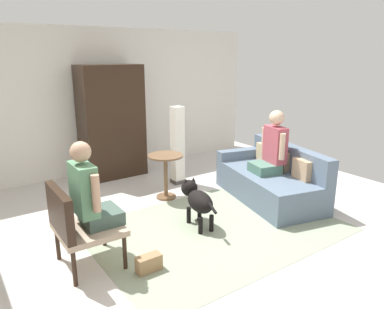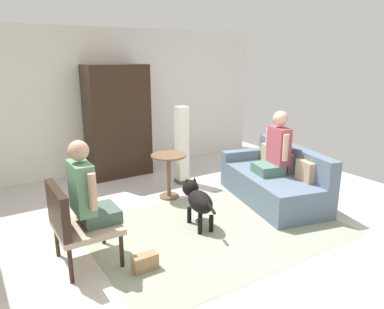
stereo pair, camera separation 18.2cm
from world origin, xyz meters
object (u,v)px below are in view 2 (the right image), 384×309
at_px(round_end_table, 169,169).
at_px(dog, 198,199).
at_px(person_on_armchair, 87,191).
at_px(handbag, 145,262).
at_px(column_lamp, 182,146).
at_px(person_on_couch, 276,148).
at_px(couch, 275,181).
at_px(armchair, 74,220).
at_px(armoire_cabinet, 117,121).

relative_size(round_end_table, dog, 0.83).
relative_size(person_on_armchair, handbag, 3.43).
bearing_deg(dog, column_lamp, 66.06).
distance_m(person_on_couch, round_end_table, 1.61).
distance_m(couch, dog, 1.45).
bearing_deg(armchair, armoire_cabinet, 59.82).
height_order(round_end_table, dog, round_end_table).
xyz_separation_m(person_on_couch, column_lamp, (-0.75, 1.40, -0.16)).
xyz_separation_m(armchair, round_end_table, (1.71, 1.12, -0.06)).
xyz_separation_m(couch, person_on_couch, (-0.04, -0.02, 0.51)).
bearing_deg(couch, round_end_table, 144.54).
xyz_separation_m(armchair, handbag, (0.55, -0.47, -0.42)).
xyz_separation_m(person_on_armchair, armoire_cabinet, (1.35, 2.59, 0.19)).
xyz_separation_m(couch, column_lamp, (-0.78, 1.38, 0.35)).
xyz_separation_m(person_on_armchair, handbag, (0.40, -0.46, -0.70)).
distance_m(round_end_table, dog, 1.04).
xyz_separation_m(dog, handbag, (-1.01, -0.56, -0.27)).
height_order(couch, armoire_cabinet, armoire_cabinet).
xyz_separation_m(armchair, person_on_armchair, (0.15, -0.00, 0.28)).
relative_size(person_on_couch, armoire_cabinet, 0.47).
distance_m(armchair, dog, 1.57).
relative_size(armchair, person_on_armchair, 0.99).
bearing_deg(column_lamp, person_on_couch, -61.96).
bearing_deg(couch, armchair, -176.28).
distance_m(dog, handbag, 1.19).
distance_m(dog, column_lamp, 1.65).
bearing_deg(round_end_table, couch, -35.46).
relative_size(person_on_armchair, armoire_cabinet, 0.45).
bearing_deg(person_on_couch, column_lamp, 118.04).
xyz_separation_m(dog, column_lamp, (0.66, 1.48, 0.29)).
height_order(armchair, armoire_cabinet, armoire_cabinet).
bearing_deg(person_on_couch, couch, 22.87).
height_order(person_on_armchair, round_end_table, person_on_armchair).
relative_size(armchair, handbag, 3.40).
bearing_deg(person_on_couch, armoire_cabinet, 121.22).
relative_size(couch, handbag, 7.49).
height_order(armchair, person_on_armchair, person_on_armchair).
bearing_deg(person_on_armchair, armoire_cabinet, 62.41).
bearing_deg(handbag, dog, 29.04).
bearing_deg(person_on_armchair, column_lamp, 37.39).
relative_size(dog, column_lamp, 0.63).
bearing_deg(couch, column_lamp, 119.47).
bearing_deg(person_on_armchair, armchair, 179.51).
bearing_deg(armchair, couch, 3.72).
bearing_deg(round_end_table, person_on_couch, -36.70).
bearing_deg(dog, person_on_armchair, -176.07).
bearing_deg(person_on_armchair, couch, 3.95).
bearing_deg(armchair, handbag, -40.16).
xyz_separation_m(dog, armoire_cabinet, (-0.06, 2.49, 0.62)).
bearing_deg(dog, person_on_couch, 3.44).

